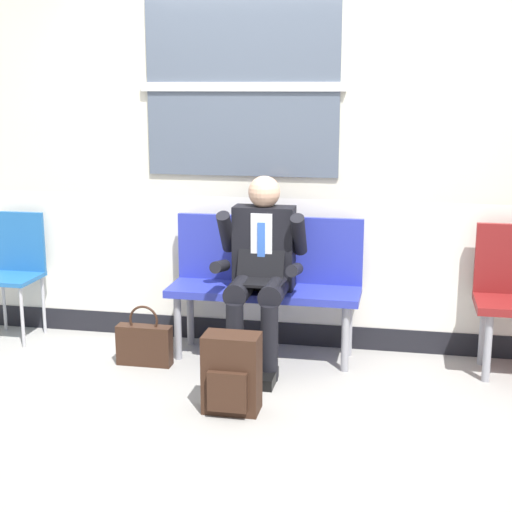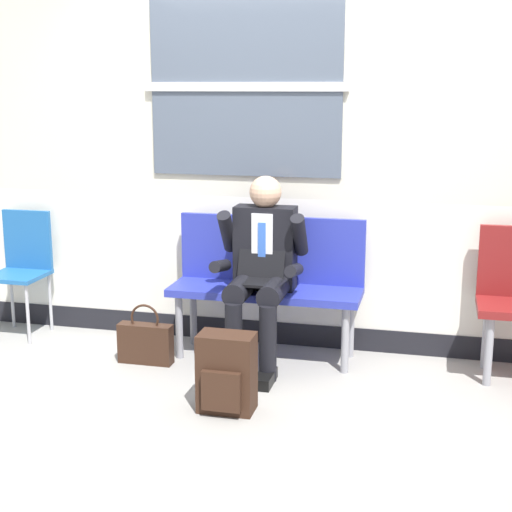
% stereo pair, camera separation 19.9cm
% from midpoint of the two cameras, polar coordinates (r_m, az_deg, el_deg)
% --- Properties ---
extents(ground_plane, '(18.00, 18.00, 0.00)m').
position_cam_midpoint_polar(ground_plane, '(4.85, 0.67, -8.99)').
color(ground_plane, gray).
extents(station_wall, '(6.65, 0.17, 2.76)m').
position_cam_midpoint_polar(station_wall, '(5.18, 2.38, 8.07)').
color(station_wall, beige).
rests_on(station_wall, ground).
extents(bench_with_person, '(1.28, 0.42, 0.94)m').
position_cam_midpoint_polar(bench_with_person, '(5.04, 2.04, -1.54)').
color(bench_with_person, '#28339E').
rests_on(bench_with_person, ground).
extents(person_seated, '(0.57, 0.70, 1.24)m').
position_cam_midpoint_polar(person_seated, '(4.82, 1.56, -0.85)').
color(person_seated, black).
rests_on(person_seated, ground).
extents(backpack, '(0.32, 0.23, 0.45)m').
position_cam_midpoint_polar(backpack, '(4.25, -0.92, -8.98)').
color(backpack, '#331E14').
rests_on(backpack, ground).
extents(handbag, '(0.36, 0.10, 0.41)m').
position_cam_midpoint_polar(handbag, '(5.02, -7.30, -6.55)').
color(handbag, '#331E14').
rests_on(handbag, ground).
extents(folding_chair, '(0.38, 0.38, 0.91)m').
position_cam_midpoint_polar(folding_chair, '(5.73, -16.44, -0.37)').
color(folding_chair, '#1E5999').
rests_on(folding_chair, ground).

